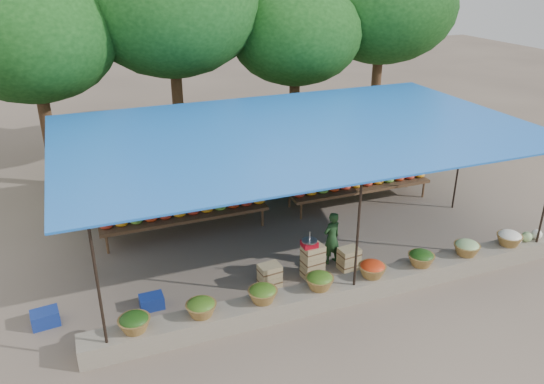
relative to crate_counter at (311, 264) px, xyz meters
name	(u,v)px	position (x,y,z in m)	size (l,w,h in m)	color
ground	(296,237)	(0.40, 1.76, -0.31)	(60.00, 60.00, 0.00)	brown
stone_curb	(350,289)	(0.40, -0.99, -0.11)	(10.60, 0.55, 0.40)	#726C5B
stall_canopy	(297,134)	(0.40, 1.83, 2.37)	(10.80, 6.60, 2.82)	black
produce_baskets	(346,275)	(0.30, -0.99, 0.25)	(8.98, 0.58, 0.34)	brown
netting_backdrop	(253,151)	(0.40, 4.91, 0.94)	(10.60, 0.06, 2.50)	#1B4D1B
tree_row	(236,17)	(0.91, 7.85, 4.39)	(16.51, 5.50, 7.12)	#341E13
fruit_table_left	(184,209)	(-2.09, 3.11, 0.30)	(4.21, 0.95, 0.93)	#48291D
fruit_table_right	(358,182)	(2.91, 3.11, 0.30)	(4.21, 0.95, 0.93)	#48291D
crate_counter	(311,264)	(0.00, 0.00, 0.00)	(2.38, 0.38, 0.77)	tan
weighing_scale	(309,243)	(-0.06, 0.00, 0.54)	(0.34, 0.34, 0.36)	#B10E1E
vendor_seated	(332,238)	(0.68, 0.39, 0.32)	(0.46, 0.30, 1.26)	#1A391B
customer_left	(146,190)	(-2.86, 4.18, 0.51)	(0.80, 0.62, 1.64)	slate
customer_mid	(312,170)	(1.83, 3.89, 0.52)	(1.07, 0.62, 1.66)	slate
customer_right	(381,158)	(4.27, 4.11, 0.49)	(0.94, 0.39, 1.60)	slate
blue_crate_front	(152,302)	(-3.44, 0.13, -0.17)	(0.46, 0.33, 0.28)	navy
blue_crate_back	(45,318)	(-5.42, 0.33, -0.16)	(0.50, 0.36, 0.30)	navy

